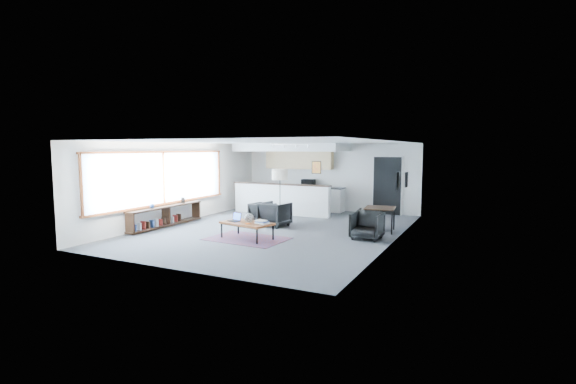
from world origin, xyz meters
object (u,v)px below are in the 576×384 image
at_px(laptop, 236,219).
at_px(ceramic_pot, 249,218).
at_px(coffee_table, 247,224).
at_px(armchair_right, 275,213).
at_px(dining_chair_near, 367,227).
at_px(microwave, 308,182).
at_px(floor_lamp, 280,176).
at_px(book_stack, 262,222).
at_px(dining_table, 380,209).
at_px(armchair_left, 262,211).
at_px(dining_chair_far, 369,220).

bearing_deg(laptop, ceramic_pot, 9.60).
distance_m(coffee_table, armchair_right, 1.96).
xyz_separation_m(dining_chair_near, microwave, (-3.52, 4.20, 0.76)).
bearing_deg(floor_lamp, book_stack, -74.03).
distance_m(ceramic_pot, dining_chair_near, 3.15).
relative_size(book_stack, dining_table, 0.38).
bearing_deg(book_stack, armchair_left, 119.43).
distance_m(ceramic_pot, dining_chair_far, 3.72).
bearing_deg(armchair_left, dining_chair_far, -165.15).
distance_m(armchair_left, dining_chair_far, 3.52).
distance_m(book_stack, dining_chair_near, 2.80).
bearing_deg(armchair_left, ceramic_pot, 122.62).
relative_size(coffee_table, microwave, 2.99).
bearing_deg(book_stack, coffee_table, 179.28).
distance_m(coffee_table, book_stack, 0.47).
height_order(floor_lamp, dining_chair_near, floor_lamp).
height_order(armchair_right, floor_lamp, floor_lamp).
distance_m(coffee_table, laptop, 0.39).
relative_size(floor_lamp, microwave, 3.49).
distance_m(armchair_left, floor_lamp, 1.38).
bearing_deg(microwave, floor_lamp, -87.77).
height_order(laptop, dining_table, dining_table).
bearing_deg(dining_chair_near, book_stack, -148.28).
xyz_separation_m(laptop, armchair_right, (0.18, 1.93, -0.10)).
distance_m(laptop, armchair_left, 2.47).
height_order(coffee_table, armchair_right, armchair_right).
distance_m(dining_chair_near, microwave, 5.53).
bearing_deg(dining_chair_far, floor_lamp, 0.83).
bearing_deg(ceramic_pot, microwave, 97.30).
xyz_separation_m(armchair_right, dining_chair_far, (2.80, 0.75, -0.12)).
xyz_separation_m(book_stack, dining_table, (2.47, 2.61, 0.15)).
bearing_deg(coffee_table, floor_lamp, 106.42).
bearing_deg(dining_chair_far, armchair_left, -2.35).
distance_m(dining_chair_far, microwave, 4.41).
bearing_deg(dining_chair_near, microwave, 131.68).
distance_m(coffee_table, dining_chair_far, 3.75).
bearing_deg(dining_chair_near, dining_chair_far, 104.04).
height_order(armchair_left, microwave, microwave).
bearing_deg(book_stack, dining_chair_near, 29.98).
distance_m(dining_table, microwave, 4.68).
height_order(ceramic_pot, dining_table, dining_table).
bearing_deg(coffee_table, dining_chair_near, 37.11).
xyz_separation_m(book_stack, armchair_left, (-1.38, 2.44, -0.15)).
bearing_deg(microwave, laptop, -92.62).
bearing_deg(ceramic_pot, dining_table, 42.74).
distance_m(floor_lamp, dining_chair_far, 3.09).
height_order(book_stack, floor_lamp, floor_lamp).
bearing_deg(armchair_left, dining_chair_near, 175.17).
relative_size(dining_chair_far, microwave, 1.16).
xyz_separation_m(armchair_right, microwave, (-0.44, 3.64, 0.68)).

